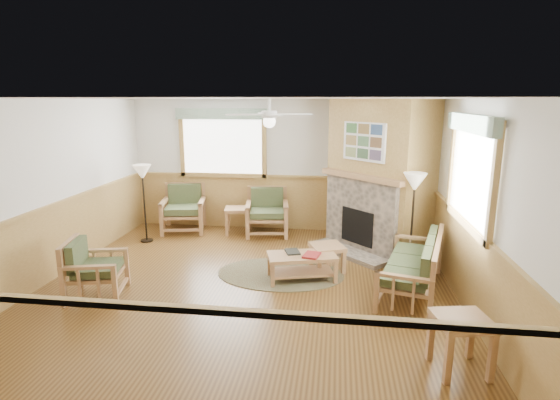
# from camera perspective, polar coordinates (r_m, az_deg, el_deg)

# --- Properties ---
(floor) EXTENTS (6.00, 6.00, 0.01)m
(floor) POSITION_cam_1_polar(r_m,az_deg,el_deg) (6.61, -4.32, -11.08)
(floor) COLOR brown
(floor) RESTS_ON ground
(ceiling) EXTENTS (6.00, 6.00, 0.01)m
(ceiling) POSITION_cam_1_polar(r_m,az_deg,el_deg) (6.03, -4.76, 13.09)
(ceiling) COLOR white
(ceiling) RESTS_ON floor
(wall_back) EXTENTS (6.00, 0.02, 2.70)m
(wall_back) POSITION_cam_1_polar(r_m,az_deg,el_deg) (9.09, -0.61, 4.54)
(wall_back) COLOR silver
(wall_back) RESTS_ON floor
(wall_front) EXTENTS (6.00, 0.02, 2.70)m
(wall_front) POSITION_cam_1_polar(r_m,az_deg,el_deg) (3.43, -15.09, -10.36)
(wall_front) COLOR silver
(wall_front) RESTS_ON floor
(wall_left) EXTENTS (0.02, 6.00, 2.70)m
(wall_left) POSITION_cam_1_polar(r_m,az_deg,el_deg) (7.40, -27.89, 1.07)
(wall_left) COLOR silver
(wall_left) RESTS_ON floor
(wall_right) EXTENTS (0.02, 6.00, 2.70)m
(wall_right) POSITION_cam_1_polar(r_m,az_deg,el_deg) (6.29, 23.28, -0.34)
(wall_right) COLOR silver
(wall_right) RESTS_ON floor
(wainscot) EXTENTS (6.00, 6.00, 1.10)m
(wainscot) POSITION_cam_1_polar(r_m,az_deg,el_deg) (6.40, -4.40, -6.54)
(wainscot) COLOR #A88345
(wainscot) RESTS_ON floor
(fireplace) EXTENTS (3.11, 3.11, 2.70)m
(fireplace) POSITION_cam_1_polar(r_m,az_deg,el_deg) (8.10, 12.95, 3.17)
(fireplace) COLOR #A88345
(fireplace) RESTS_ON floor
(window_back) EXTENTS (1.90, 0.16, 1.50)m
(window_back) POSITION_cam_1_polar(r_m,az_deg,el_deg) (9.17, -7.64, 11.91)
(window_back) COLOR white
(window_back) RESTS_ON wall_back
(window_right) EXTENTS (0.16, 1.90, 1.50)m
(window_right) POSITION_cam_1_polar(r_m,az_deg,el_deg) (5.95, 24.45, 10.36)
(window_right) COLOR white
(window_right) RESTS_ON wall_right
(ceiling_fan) EXTENTS (1.59, 1.59, 0.36)m
(ceiling_fan) POSITION_cam_1_polar(r_m,az_deg,el_deg) (6.27, -1.42, 12.76)
(ceiling_fan) COLOR white
(ceiling_fan) RESTS_ON ceiling
(sofa) EXTENTS (1.89, 1.16, 0.81)m
(sofa) POSITION_cam_1_polar(r_m,az_deg,el_deg) (6.52, 16.81, -8.07)
(sofa) COLOR #A5784D
(sofa) RESTS_ON floor
(armchair_back_left) EXTENTS (1.00, 1.00, 0.95)m
(armchair_back_left) POSITION_cam_1_polar(r_m,az_deg,el_deg) (9.28, -12.49, -1.09)
(armchair_back_left) COLOR #A5784D
(armchair_back_left) RESTS_ON floor
(armchair_back_right) EXTENTS (0.94, 0.94, 0.92)m
(armchair_back_right) POSITION_cam_1_polar(r_m,az_deg,el_deg) (8.84, -1.71, -1.58)
(armchair_back_right) COLOR #A5784D
(armchair_back_right) RESTS_ON floor
(armchair_left) EXTENTS (0.87, 0.87, 0.81)m
(armchair_left) POSITION_cam_1_polar(r_m,az_deg,el_deg) (6.64, -22.91, -8.16)
(armchair_left) COLOR #A5784D
(armchair_left) RESTS_ON floor
(coffee_table) EXTENTS (1.12, 0.76, 0.41)m
(coffee_table) POSITION_cam_1_polar(r_m,az_deg,el_deg) (6.70, 2.86, -8.76)
(coffee_table) COLOR #A5784D
(coffee_table) RESTS_ON floor
(end_table_chairs) EXTENTS (0.55, 0.54, 0.54)m
(end_table_chairs) POSITION_cam_1_polar(r_m,az_deg,el_deg) (8.97, -5.61, -2.69)
(end_table_chairs) COLOR #A5784D
(end_table_chairs) RESTS_ON floor
(end_table_sofa) EXTENTS (0.61, 0.59, 0.58)m
(end_table_sofa) POSITION_cam_1_polar(r_m,az_deg,el_deg) (4.95, 22.49, -17.01)
(end_table_sofa) COLOR #A5784D
(end_table_sofa) RESTS_ON floor
(footstool) EXTENTS (0.64, 0.64, 0.43)m
(footstool) POSITION_cam_1_polar(r_m,az_deg,el_deg) (7.09, 6.15, -7.51)
(footstool) COLOR #A5784D
(footstool) RESTS_ON floor
(braided_rug) EXTENTS (2.35, 2.35, 0.01)m
(braided_rug) POSITION_cam_1_polar(r_m,az_deg,el_deg) (6.98, 0.06, -9.60)
(braided_rug) COLOR brown
(braided_rug) RESTS_ON floor
(floor_lamp_left) EXTENTS (0.37, 0.37, 1.51)m
(floor_lamp_left) POSITION_cam_1_polar(r_m,az_deg,el_deg) (8.71, -17.30, -0.43)
(floor_lamp_left) COLOR black
(floor_lamp_left) RESTS_ON floor
(floor_lamp_right) EXTENTS (0.42, 0.42, 1.58)m
(floor_lamp_right) POSITION_cam_1_polar(r_m,az_deg,el_deg) (7.25, 16.87, -2.72)
(floor_lamp_right) COLOR black
(floor_lamp_right) RESTS_ON floor
(book_red) EXTENTS (0.28, 0.34, 0.03)m
(book_red) POSITION_cam_1_polar(r_m,az_deg,el_deg) (6.56, 4.16, -7.07)
(book_red) COLOR maroon
(book_red) RESTS_ON coffee_table
(book_dark) EXTENTS (0.27, 0.32, 0.03)m
(book_dark) POSITION_cam_1_polar(r_m,az_deg,el_deg) (6.70, 1.64, -6.66)
(book_dark) COLOR black
(book_dark) RESTS_ON coffee_table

